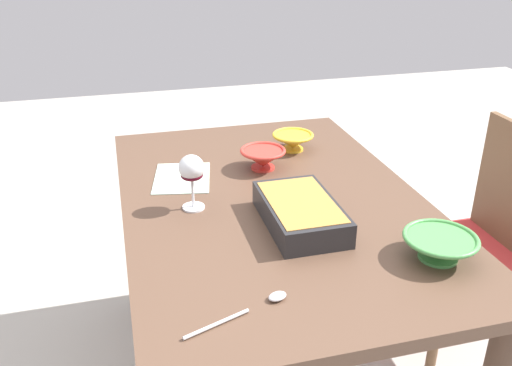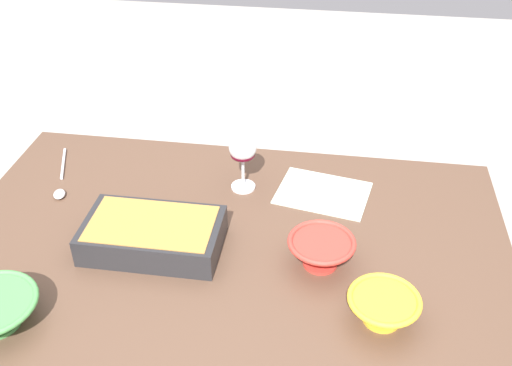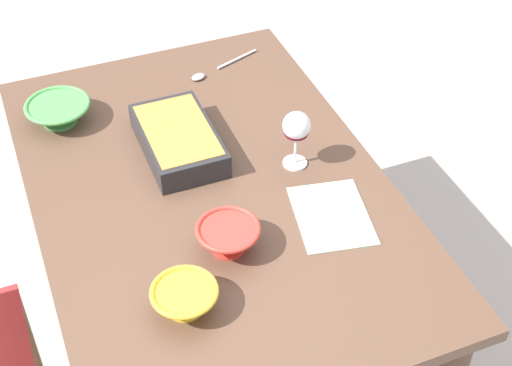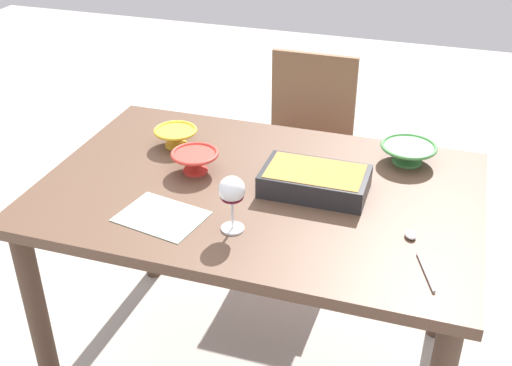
% 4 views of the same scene
% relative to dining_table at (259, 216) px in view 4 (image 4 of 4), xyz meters
% --- Properties ---
extents(ground_plane, '(8.00, 8.00, 0.00)m').
position_rel_dining_table_xyz_m(ground_plane, '(0.00, 0.00, -0.66)').
color(ground_plane, '#B2ADA3').
extents(dining_table, '(1.34, 0.89, 0.77)m').
position_rel_dining_table_xyz_m(dining_table, '(0.00, 0.00, 0.00)').
color(dining_table, brown).
rests_on(dining_table, ground_plane).
extents(chair, '(0.39, 0.38, 0.90)m').
position_rel_dining_table_xyz_m(chair, '(-0.04, 0.80, -0.18)').
color(chair, '#B22D2D').
rests_on(chair, ground_plane).
extents(wine_glass, '(0.07, 0.07, 0.17)m').
position_rel_dining_table_xyz_m(wine_glass, '(-0.00, -0.24, 0.22)').
color(wine_glass, white).
rests_on(wine_glass, dining_table).
extents(casserole_dish, '(0.32, 0.19, 0.07)m').
position_rel_dining_table_xyz_m(casserole_dish, '(0.17, 0.03, 0.15)').
color(casserole_dish, '#262628').
rests_on(casserole_dish, dining_table).
extents(mixing_bowl, '(0.15, 0.15, 0.06)m').
position_rel_dining_table_xyz_m(mixing_bowl, '(-0.36, 0.18, 0.14)').
color(mixing_bowl, yellow).
rests_on(mixing_bowl, dining_table).
extents(small_bowl, '(0.18, 0.18, 0.06)m').
position_rel_dining_table_xyz_m(small_bowl, '(0.42, 0.30, 0.14)').
color(small_bowl, '#4C994C').
rests_on(small_bowl, dining_table).
extents(serving_bowl, '(0.15, 0.15, 0.07)m').
position_rel_dining_table_xyz_m(serving_bowl, '(-0.22, 0.03, 0.15)').
color(serving_bowl, red).
rests_on(serving_bowl, dining_table).
extents(serving_spoon, '(0.11, 0.25, 0.01)m').
position_rel_dining_table_xyz_m(serving_spoon, '(0.49, -0.18, 0.11)').
color(serving_spoon, silver).
rests_on(serving_spoon, dining_table).
extents(napkin, '(0.26, 0.22, 0.00)m').
position_rel_dining_table_xyz_m(napkin, '(-0.21, -0.24, 0.11)').
color(napkin, '#B2CCB7').
rests_on(napkin, dining_table).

